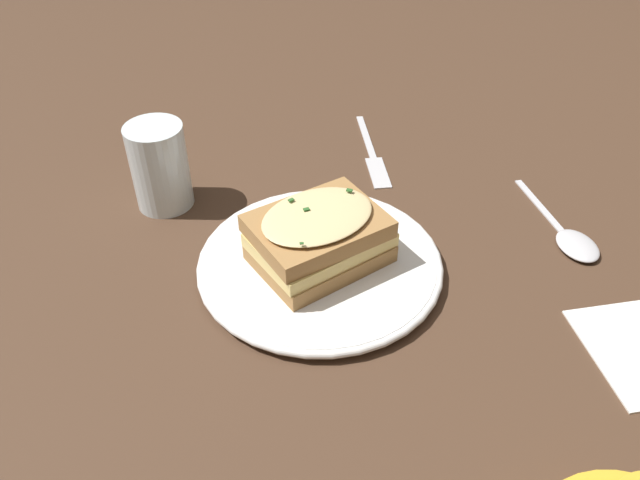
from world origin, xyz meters
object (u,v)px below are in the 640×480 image
object	(u,v)px
water_glass	(160,166)
fork	(373,158)
spoon	(573,240)
dinner_plate	(320,264)
sandwich	(319,237)

from	to	relation	value
water_glass	fork	size ratio (longest dim) A/B	0.56
spoon	dinner_plate	bearing A→B (deg)	-5.11
dinner_plate	sandwich	bearing A→B (deg)	-40.02
sandwich	spoon	distance (m)	0.28
sandwich	spoon	size ratio (longest dim) A/B	0.93
fork	dinner_plate	bearing A→B (deg)	65.37
sandwich	fork	world-z (taller)	sandwich
fork	spoon	world-z (taller)	spoon
dinner_plate	sandwich	size ratio (longest dim) A/B	1.67
water_glass	spoon	xyz separation A→B (m)	(-0.41, 0.20, -0.05)
dinner_plate	water_glass	size ratio (longest dim) A/B	2.50
dinner_plate	water_glass	bearing A→B (deg)	-49.50
fork	spoon	xyz separation A→B (m)	(-0.15, 0.22, 0.00)
sandwich	water_glass	bearing A→B (deg)	-49.55
fork	water_glass	bearing A→B (deg)	14.20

